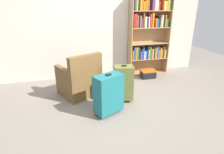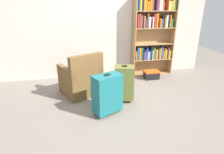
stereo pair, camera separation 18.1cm
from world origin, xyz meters
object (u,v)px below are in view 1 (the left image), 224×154
object	(u,v)px
mug	(106,90)
suitcase_olive	(124,83)
armchair	(80,80)
storage_box	(148,74)
bookshelf	(149,32)
suitcase_teal	(109,94)

from	to	relation	value
mug	suitcase_olive	distance (m)	0.62
armchair	storage_box	xyz separation A→B (m)	(1.78, 0.50, -0.21)
armchair	mug	xyz separation A→B (m)	(0.54, -0.03, -0.27)
bookshelf	storage_box	size ratio (longest dim) A/B	5.47
storage_box	suitcase_teal	xyz separation A→B (m)	(-1.39, -1.38, 0.27)
suitcase_teal	bookshelf	bearing A→B (deg)	49.26
suitcase_teal	suitcase_olive	distance (m)	0.55
armchair	suitcase_teal	size ratio (longest dim) A/B	1.28
bookshelf	mug	distance (m)	1.94
storage_box	suitcase_olive	size ratio (longest dim) A/B	0.50
bookshelf	suitcase_teal	distance (m)	2.42
bookshelf	storage_box	xyz separation A→B (m)	(-0.12, -0.37, -0.99)
armchair	suitcase_olive	bearing A→B (deg)	-32.21
armchair	suitcase_teal	bearing A→B (deg)	-65.96
bookshelf	suitcase_olive	xyz separation A→B (m)	(-1.11, -1.37, -0.73)
bookshelf	mug	xyz separation A→B (m)	(-1.35, -0.90, -1.06)
storage_box	suitcase_olive	bearing A→B (deg)	-134.86
suitcase_olive	suitcase_teal	bearing A→B (deg)	-135.89
storage_box	suitcase_olive	world-z (taller)	suitcase_olive
mug	suitcase_teal	distance (m)	0.92
bookshelf	mug	world-z (taller)	bookshelf
armchair	suitcase_olive	xyz separation A→B (m)	(0.78, -0.49, 0.06)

